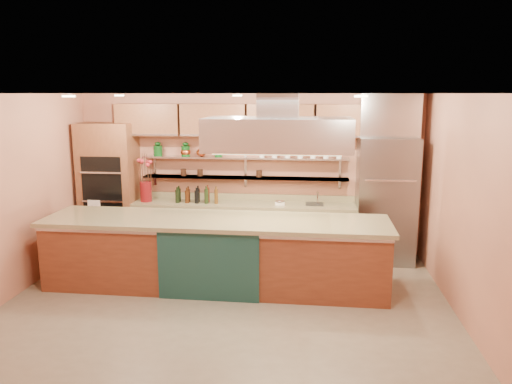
# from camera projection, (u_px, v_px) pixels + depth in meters

# --- Properties ---
(floor) EXTENTS (6.00, 5.00, 0.02)m
(floor) POSITION_uv_depth(u_px,v_px,m) (226.00, 307.00, 6.69)
(floor) COLOR gray
(floor) RESTS_ON ground
(ceiling) EXTENTS (6.00, 5.00, 0.02)m
(ceiling) POSITION_uv_depth(u_px,v_px,m) (223.00, 93.00, 6.14)
(ceiling) COLOR black
(ceiling) RESTS_ON wall_back
(wall_back) EXTENTS (6.00, 0.04, 2.80)m
(wall_back) POSITION_uv_depth(u_px,v_px,m) (249.00, 174.00, 8.85)
(wall_back) COLOR tan
(wall_back) RESTS_ON floor
(wall_front) EXTENTS (6.00, 0.04, 2.80)m
(wall_front) POSITION_uv_depth(u_px,v_px,m) (171.00, 272.00, 3.98)
(wall_front) COLOR tan
(wall_front) RESTS_ON floor
(wall_left) EXTENTS (0.04, 5.00, 2.80)m
(wall_left) POSITION_uv_depth(u_px,v_px,m) (6.00, 199.00, 6.74)
(wall_left) COLOR tan
(wall_left) RESTS_ON floor
(wall_right) EXTENTS (0.04, 5.00, 2.80)m
(wall_right) POSITION_uv_depth(u_px,v_px,m) (467.00, 210.00, 6.09)
(wall_right) COLOR tan
(wall_right) RESTS_ON floor
(oven_stack) EXTENTS (0.95, 0.64, 2.30)m
(oven_stack) POSITION_uv_depth(u_px,v_px,m) (110.00, 188.00, 8.85)
(oven_stack) COLOR brown
(oven_stack) RESTS_ON floor
(refrigerator) EXTENTS (0.95, 0.72, 2.10)m
(refrigerator) POSITION_uv_depth(u_px,v_px,m) (386.00, 200.00, 8.31)
(refrigerator) COLOR gray
(refrigerator) RESTS_ON floor
(back_counter) EXTENTS (3.84, 0.64, 0.93)m
(back_counter) POSITION_uv_depth(u_px,v_px,m) (244.00, 229.00, 8.74)
(back_counter) COLOR tan
(back_counter) RESTS_ON floor
(wall_shelf_lower) EXTENTS (3.60, 0.26, 0.03)m
(wall_shelf_lower) POSITION_uv_depth(u_px,v_px,m) (245.00, 178.00, 8.74)
(wall_shelf_lower) COLOR silver
(wall_shelf_lower) RESTS_ON wall_back
(wall_shelf_upper) EXTENTS (3.60, 0.26, 0.03)m
(wall_shelf_upper) POSITION_uv_depth(u_px,v_px,m) (245.00, 158.00, 8.67)
(wall_shelf_upper) COLOR silver
(wall_shelf_upper) RESTS_ON wall_back
(upper_cabinets) EXTENTS (4.60, 0.36, 0.55)m
(upper_cabinets) POSITION_uv_depth(u_px,v_px,m) (247.00, 120.00, 8.49)
(upper_cabinets) COLOR brown
(upper_cabinets) RESTS_ON wall_back
(range_hood) EXTENTS (2.00, 1.00, 0.45)m
(range_hood) POSITION_uv_depth(u_px,v_px,m) (278.00, 134.00, 6.85)
(range_hood) COLOR silver
(range_hood) RESTS_ON ceiling
(ceiling_downlights) EXTENTS (4.00, 2.80, 0.02)m
(ceiling_downlights) POSITION_uv_depth(u_px,v_px,m) (226.00, 96.00, 6.34)
(ceiling_downlights) COLOR #FFE5A5
(ceiling_downlights) RESTS_ON ceiling
(island) EXTENTS (4.91, 1.12, 1.02)m
(island) POSITION_uv_depth(u_px,v_px,m) (216.00, 253.00, 7.29)
(island) COLOR brown
(island) RESTS_ON floor
(flower_vase) EXTENTS (0.23, 0.23, 0.35)m
(flower_vase) POSITION_uv_depth(u_px,v_px,m) (146.00, 192.00, 8.76)
(flower_vase) COLOR maroon
(flower_vase) RESTS_ON back_counter
(oil_bottle_cluster) EXTENTS (0.84, 0.46, 0.26)m
(oil_bottle_cluster) POSITION_uv_depth(u_px,v_px,m) (197.00, 195.00, 8.67)
(oil_bottle_cluster) COLOR black
(oil_bottle_cluster) RESTS_ON back_counter
(kitchen_scale) EXTENTS (0.18, 0.14, 0.09)m
(kitchen_scale) POSITION_uv_depth(u_px,v_px,m) (280.00, 202.00, 8.53)
(kitchen_scale) COLOR white
(kitchen_scale) RESTS_ON back_counter
(bar_faucet) EXTENTS (0.04, 0.04, 0.23)m
(bar_faucet) POSITION_uv_depth(u_px,v_px,m) (318.00, 198.00, 8.54)
(bar_faucet) COLOR silver
(bar_faucet) RESTS_ON back_counter
(copper_kettle) EXTENTS (0.19, 0.19, 0.14)m
(copper_kettle) POSITION_uv_depth(u_px,v_px,m) (201.00, 152.00, 8.74)
(copper_kettle) COLOR #CC5B2F
(copper_kettle) RESTS_ON wall_shelf_upper
(green_canister) EXTENTS (0.17, 0.17, 0.16)m
(green_canister) POSITION_uv_depth(u_px,v_px,m) (219.00, 152.00, 8.70)
(green_canister) COLOR #0E4214
(green_canister) RESTS_ON wall_shelf_upper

